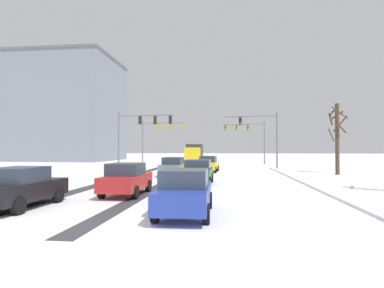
# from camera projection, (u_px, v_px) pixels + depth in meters

# --- Properties ---
(ground_plane) EXTENTS (300.00, 300.00, 0.00)m
(ground_plane) POSITION_uv_depth(u_px,v_px,m) (114.00, 228.00, 9.17)
(ground_plane) COLOR white
(wheel_track_left_lane) EXTENTS (0.77, 32.01, 0.01)m
(wheel_track_left_lane) POSITION_uv_depth(u_px,v_px,m) (172.00, 179.00, 23.73)
(wheel_track_left_lane) COLOR #38383D
(wheel_track_left_lane) RESTS_ON ground
(wheel_track_right_lane) EXTENTS (0.97, 32.01, 0.01)m
(wheel_track_right_lane) POSITION_uv_depth(u_px,v_px,m) (121.00, 179.00, 24.19)
(wheel_track_right_lane) COLOR #38383D
(wheel_track_right_lane) RESTS_ON ground
(sidewalk_kerb_right) EXTENTS (4.00, 32.01, 0.12)m
(sidewalk_kerb_right) POSITION_uv_depth(u_px,v_px,m) (331.00, 182.00, 21.00)
(sidewalk_kerb_right) COLOR white
(sidewalk_kerb_right) RESTS_ON ground
(traffic_signal_near_right) EXTENTS (5.97, 0.60, 6.50)m
(traffic_signal_near_right) POSITION_uv_depth(u_px,v_px,m) (262.00, 131.00, 35.44)
(traffic_signal_near_right) COLOR slate
(traffic_signal_near_right) RESTS_ON ground
(traffic_signal_far_right) EXTENTS (6.31, 0.51, 6.50)m
(traffic_signal_far_right) POSITION_uv_depth(u_px,v_px,m) (248.00, 133.00, 47.26)
(traffic_signal_far_right) COLOR slate
(traffic_signal_far_right) RESTS_ON ground
(traffic_signal_near_left) EXTENTS (6.44, 0.53, 6.50)m
(traffic_signal_near_left) POSITION_uv_depth(u_px,v_px,m) (140.00, 127.00, 34.83)
(traffic_signal_near_left) COLOR slate
(traffic_signal_near_left) RESTS_ON ground
(traffic_signal_far_left) EXTENTS (6.09, 0.42, 6.50)m
(traffic_signal_far_left) POSITION_uv_depth(u_px,v_px,m) (159.00, 132.00, 44.91)
(traffic_signal_far_left) COLOR slate
(traffic_signal_far_left) RESTS_ON ground
(car_yellow_cab_lead) EXTENTS (2.01, 4.19, 1.62)m
(car_yellow_cab_lead) POSITION_uv_depth(u_px,v_px,m) (208.00, 164.00, 31.03)
(car_yellow_cab_lead) COLOR yellow
(car_yellow_cab_lead) RESTS_ON ground
(car_grey_second) EXTENTS (1.98, 4.17, 1.62)m
(car_grey_second) POSITION_uv_depth(u_px,v_px,m) (173.00, 167.00, 26.47)
(car_grey_second) COLOR slate
(car_grey_second) RESTS_ON ground
(car_dark_green_third) EXTENTS (1.86, 4.11, 1.62)m
(car_dark_green_third) POSITION_uv_depth(u_px,v_px,m) (198.00, 172.00, 20.44)
(car_dark_green_third) COLOR #194C2D
(car_dark_green_third) RESTS_ON ground
(car_red_fourth) EXTENTS (1.89, 4.13, 1.62)m
(car_red_fourth) POSITION_uv_depth(u_px,v_px,m) (127.00, 179.00, 15.69)
(car_red_fourth) COLOR red
(car_red_fourth) RESTS_ON ground
(car_black_fifth) EXTENTS (1.87, 4.12, 1.62)m
(car_black_fifth) POSITION_uv_depth(u_px,v_px,m) (21.00, 187.00, 12.28)
(car_black_fifth) COLOR black
(car_black_fifth) RESTS_ON ground
(car_blue_sixth) EXTENTS (1.90, 4.14, 1.62)m
(car_blue_sixth) POSITION_uv_depth(u_px,v_px,m) (185.00, 192.00, 10.92)
(car_blue_sixth) COLOR #233899
(car_blue_sixth) RESTS_ON ground
(box_truck_delivery) EXTENTS (2.42, 7.44, 3.02)m
(box_truck_delivery) POSITION_uv_depth(u_px,v_px,m) (194.00, 154.00, 45.62)
(box_truck_delivery) COLOR yellow
(box_truck_delivery) RESTS_ON ground
(bare_tree_sidewalk_mid) EXTENTS (1.64, 1.75, 6.47)m
(bare_tree_sidewalk_mid) POSITION_uv_depth(u_px,v_px,m) (337.00, 136.00, 28.08)
(bare_tree_sidewalk_mid) COLOR #4C3828
(bare_tree_sidewalk_mid) RESTS_ON ground
(office_building_far_left_block) EXTENTS (25.49, 16.94, 20.54)m
(office_building_far_left_block) POSITION_uv_depth(u_px,v_px,m) (54.00, 110.00, 62.91)
(office_building_far_left_block) COLOR gray
(office_building_far_left_block) RESTS_ON ground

